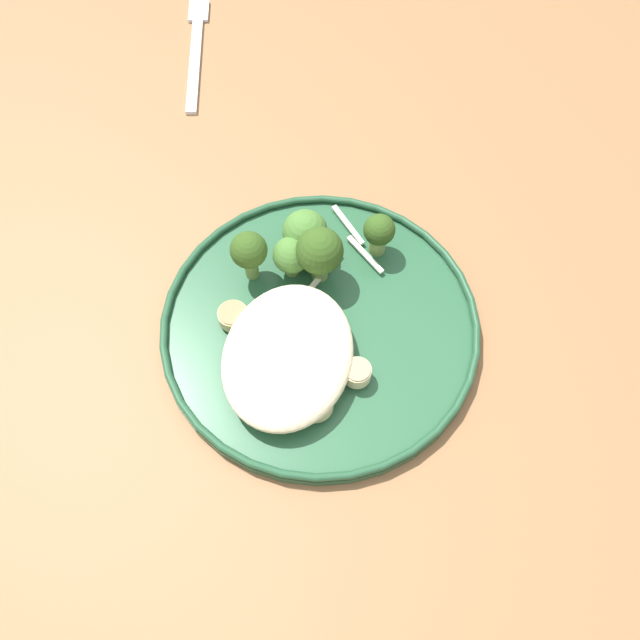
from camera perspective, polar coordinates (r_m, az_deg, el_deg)
ground at (r=1.34m, az=-2.10°, el=-16.98°), size 6.00×6.00×0.00m
wooden_dining_table at (r=0.70m, az=-3.85°, el=-6.39°), size 1.40×1.00×0.74m
dinner_plate at (r=0.63m, az=0.00°, el=-0.49°), size 0.29×0.29×0.02m
noodle_bed at (r=0.60m, az=-2.71°, el=-3.11°), size 0.14×0.11×0.04m
seared_scallop_left_edge at (r=0.60m, az=3.07°, el=-4.27°), size 0.02×0.02×0.02m
seared_scallop_half_hidden at (r=0.61m, az=-4.05°, el=-2.19°), size 0.03×0.03×0.02m
seared_scallop_large_seared at (r=0.62m, az=-5.14°, el=-0.63°), size 0.03×0.03×0.01m
seared_scallop_on_noodles at (r=0.60m, az=-2.56°, el=-3.59°), size 0.03×0.03×0.01m
seared_scallop_right_edge at (r=0.60m, az=-3.09°, el=-5.64°), size 0.03×0.03×0.01m
seared_scallop_rear_pale at (r=0.63m, az=-7.14°, el=0.33°), size 0.03×0.03×0.01m
seared_scallop_center_golden at (r=0.59m, az=-0.41°, el=-6.78°), size 0.03×0.03×0.01m
broccoli_floret_center_pile at (r=0.64m, az=-2.74°, el=5.34°), size 0.03×0.03×0.05m
broccoli_floret_small_sprig at (r=0.63m, az=-5.84°, el=5.59°), size 0.03×0.03×0.06m
broccoli_floret_front_edge at (r=0.65m, az=4.86°, el=7.19°), size 0.03×0.03×0.05m
broccoli_floret_rear_charred at (r=0.65m, az=-1.22°, el=7.17°), size 0.04×0.04×0.05m
broccoli_floret_split_head at (r=0.62m, az=-0.03°, el=5.60°), size 0.04×0.04×0.06m
onion_sliver_short_strip at (r=0.67m, az=-2.49°, el=6.44°), size 0.04×0.01×0.00m
onion_sliver_long_sliver at (r=0.65m, az=0.26°, el=3.84°), size 0.05×0.03×0.00m
onion_sliver_curled_piece at (r=0.67m, az=3.72°, el=5.38°), size 0.04×0.04×0.00m
onion_sliver_pale_crescent at (r=0.69m, az=2.30°, el=7.79°), size 0.04×0.04×0.00m
dinner_fork at (r=0.88m, az=-10.14°, el=20.98°), size 0.18×0.06×0.00m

